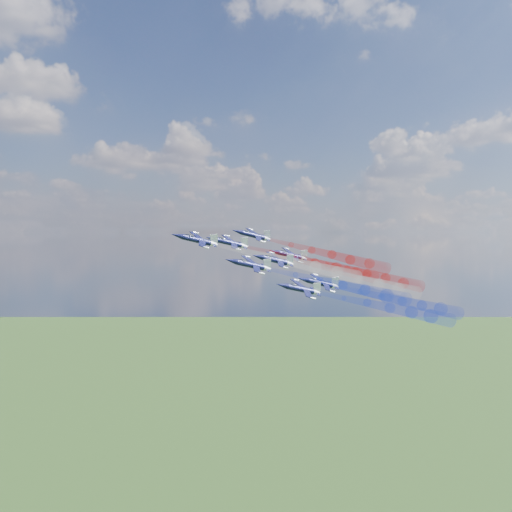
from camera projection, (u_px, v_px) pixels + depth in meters
jet_lead at (197, 240)px, 152.87m from camera, size 15.73×12.68×10.30m
trail_lead at (292, 262)px, 166.41m from camera, size 48.50×10.33×16.37m
jet_inner_left at (250, 265)px, 149.20m from camera, size 15.73×12.68×10.30m
trail_inner_left at (343, 285)px, 162.74m from camera, size 48.50×10.33×16.37m
jet_inner_right at (229, 243)px, 165.47m from camera, size 15.73×12.68×10.30m
trail_inner_right at (315, 263)px, 179.01m from camera, size 48.50×10.33×16.37m
jet_outer_left at (300, 289)px, 148.29m from camera, size 15.73×12.68×10.30m
trail_outer_left at (390, 308)px, 161.83m from camera, size 48.50×10.33×16.37m
jet_center_third at (275, 260)px, 162.32m from camera, size 15.73×12.68×10.30m
trail_center_third at (359, 280)px, 175.86m from camera, size 48.50×10.33×16.37m
jet_outer_right at (253, 235)px, 178.16m from camera, size 15.73×12.68×10.30m
trail_outer_right at (332, 255)px, 191.70m from camera, size 48.50×10.33×16.37m
jet_rear_left at (320, 283)px, 159.19m from camera, size 15.73×12.68×10.30m
trail_rear_left at (402, 301)px, 172.73m from camera, size 48.50×10.33×16.37m
jet_rear_right at (290, 255)px, 176.37m from camera, size 15.73×12.68×10.30m
trail_rear_right at (367, 274)px, 189.91m from camera, size 48.50×10.33×16.37m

